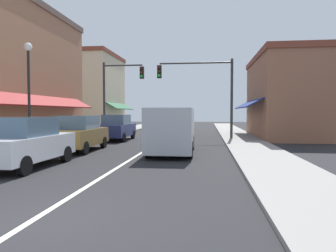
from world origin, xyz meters
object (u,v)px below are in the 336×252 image
(van_in_lane, at_px, (172,129))
(street_lamp_left_near, at_px, (29,80))
(parked_car_third_left, at_px, (117,128))
(parked_car_second_left, at_px, (79,133))
(parked_car_nearest_left, at_px, (26,143))
(traffic_signal_mast_arm, at_px, (205,85))
(traffic_signal_left_corner, at_px, (117,88))

(van_in_lane, distance_m, street_lamp_left_near, 6.87)
(parked_car_third_left, distance_m, street_lamp_left_near, 8.21)
(parked_car_second_left, bearing_deg, parked_car_nearest_left, -90.35)
(parked_car_second_left, height_order, street_lamp_left_near, street_lamp_left_near)
(parked_car_third_left, bearing_deg, parked_car_nearest_left, -90.89)
(traffic_signal_mast_arm, distance_m, traffic_signal_left_corner, 6.82)
(van_in_lane, bearing_deg, parked_car_nearest_left, -137.69)
(traffic_signal_mast_arm, xyz_separation_m, street_lamp_left_near, (-7.83, -8.84, -0.50))
(parked_car_second_left, relative_size, traffic_signal_mast_arm, 0.73)
(parked_car_nearest_left, xyz_separation_m, traffic_signal_mast_arm, (6.13, 11.89, 2.99))
(parked_car_second_left, height_order, van_in_lane, van_in_lane)
(parked_car_third_left, distance_m, traffic_signal_mast_arm, 6.83)
(traffic_signal_left_corner, bearing_deg, street_lamp_left_near, -96.37)
(street_lamp_left_near, bearing_deg, parked_car_nearest_left, -60.92)
(parked_car_second_left, xyz_separation_m, traffic_signal_left_corner, (-0.54, 8.43, 2.92))
(parked_car_nearest_left, xyz_separation_m, van_in_lane, (4.65, 4.42, 0.27))
(parked_car_nearest_left, bearing_deg, street_lamp_left_near, 120.33)
(van_in_lane, relative_size, traffic_signal_left_corner, 0.91)
(traffic_signal_left_corner, bearing_deg, van_in_lane, -58.93)
(traffic_signal_mast_arm, bearing_deg, parked_car_third_left, -168.41)
(van_in_lane, height_order, traffic_signal_mast_arm, traffic_signal_mast_arm)
(parked_car_nearest_left, bearing_deg, parked_car_third_left, 90.61)
(traffic_signal_mast_arm, relative_size, street_lamp_left_near, 1.12)
(parked_car_third_left, bearing_deg, street_lamp_left_near, -103.71)
(traffic_signal_mast_arm, bearing_deg, parked_car_second_left, -130.55)
(parked_car_second_left, xyz_separation_m, traffic_signal_mast_arm, (6.18, 7.22, 2.99))
(street_lamp_left_near, bearing_deg, traffic_signal_left_corner, 83.63)
(van_in_lane, bearing_deg, traffic_signal_mast_arm, 77.49)
(parked_car_nearest_left, relative_size, street_lamp_left_near, 0.82)
(parked_car_nearest_left, bearing_deg, traffic_signal_mast_arm, 63.96)
(parked_car_second_left, height_order, parked_car_third_left, same)
(parked_car_third_left, height_order, van_in_lane, van_in_lane)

